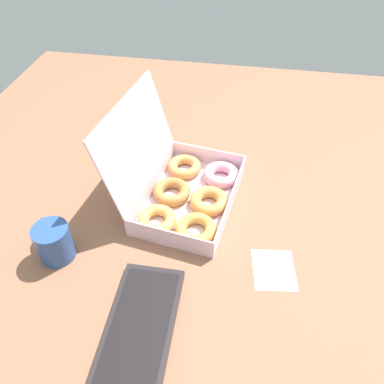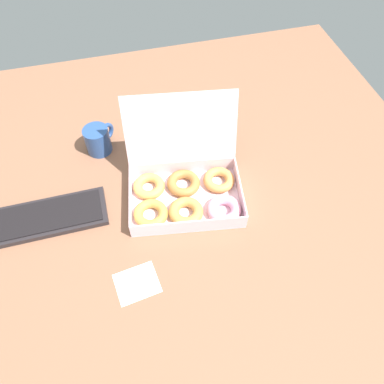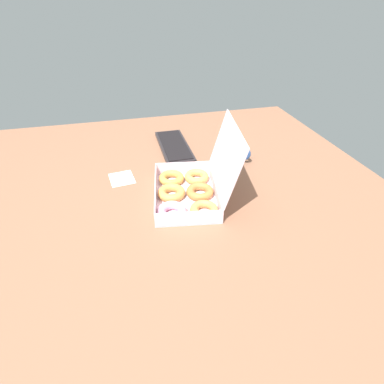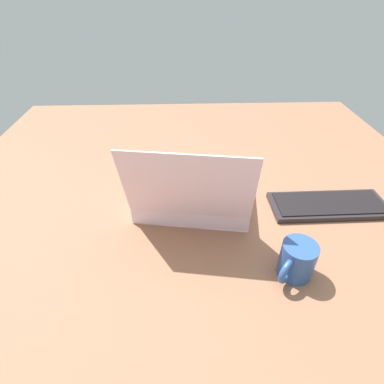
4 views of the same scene
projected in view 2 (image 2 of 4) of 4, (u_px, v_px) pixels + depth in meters
ground_plane at (185, 212)px, 119.91cm from camera, size 180.00×180.00×2.00cm
donut_box at (186, 191)px, 119.25cm from camera, size 39.88×35.94×29.00cm
keyboard at (46, 218)px, 116.19cm from camera, size 37.54×14.48×2.20cm
coffee_mug at (98, 139)px, 130.68cm from camera, size 10.85×10.56×9.72cm
paper_napkin at (137, 283)px, 104.54cm from camera, size 13.02×11.52×0.15cm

